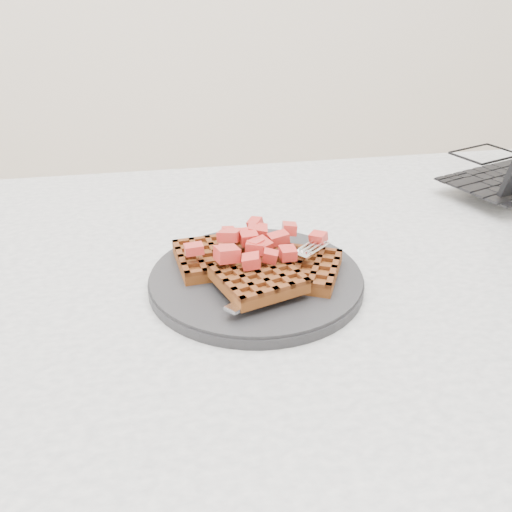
{
  "coord_description": "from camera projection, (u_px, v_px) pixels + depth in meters",
  "views": [
    {
      "loc": [
        -0.22,
        -0.62,
        1.11
      ],
      "look_at": [
        -0.12,
        -0.04,
        0.79
      ],
      "focal_mm": 40.0,
      "sensor_mm": 36.0,
      "label": 1
    }
  ],
  "objects": [
    {
      "name": "table",
      "position": [
        333.0,
        334.0,
        0.79
      ],
      "size": [
        1.2,
        0.8,
        0.75
      ],
      "color": "silver",
      "rests_on": "ground"
    },
    {
      "name": "strawberry_pile",
      "position": [
        256.0,
        245.0,
        0.66
      ],
      "size": [
        0.15,
        0.15,
        0.02
      ],
      "primitive_type": null,
      "color": "#A01411",
      "rests_on": "waffles"
    },
    {
      "name": "fork",
      "position": [
        286.0,
        278.0,
        0.65
      ],
      "size": [
        0.15,
        0.13,
        0.02
      ],
      "primitive_type": null,
      "rotation": [
        0.0,
        0.0,
        -0.88
      ],
      "color": "silver",
      "rests_on": "plate"
    },
    {
      "name": "waffles",
      "position": [
        257.0,
        267.0,
        0.67
      ],
      "size": [
        0.2,
        0.18,
        0.03
      ],
      "color": "brown",
      "rests_on": "plate"
    },
    {
      "name": "plate",
      "position": [
        256.0,
        279.0,
        0.68
      ],
      "size": [
        0.26,
        0.26,
        0.02
      ],
      "primitive_type": "cylinder",
      "color": "black",
      "rests_on": "table"
    }
  ]
}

